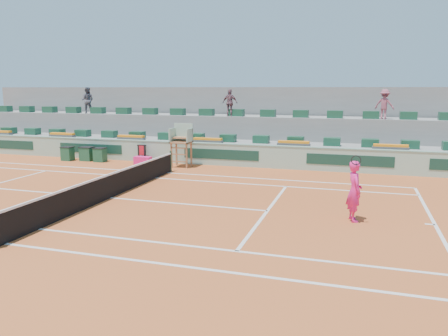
% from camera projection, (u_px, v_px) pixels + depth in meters
% --- Properties ---
extents(ground, '(90.00, 90.00, 0.00)m').
position_uv_depth(ground, '(110.00, 198.00, 17.47)').
color(ground, '#A5491F').
rests_on(ground, ground).
extents(seating_tier_lower, '(36.00, 4.00, 1.20)m').
position_uv_depth(seating_tier_lower, '(202.00, 148.00, 27.42)').
color(seating_tier_lower, gray).
rests_on(seating_tier_lower, ground).
extents(seating_tier_upper, '(36.00, 2.40, 2.60)m').
position_uv_depth(seating_tier_upper, '(210.00, 135.00, 28.80)').
color(seating_tier_upper, gray).
rests_on(seating_tier_upper, ground).
extents(stadium_back_wall, '(36.00, 0.40, 4.40)m').
position_uv_depth(stadium_back_wall, '(217.00, 119.00, 30.14)').
color(stadium_back_wall, gray).
rests_on(stadium_back_wall, ground).
extents(player_bag, '(1.00, 0.44, 0.44)m').
position_uv_depth(player_bag, '(143.00, 160.00, 25.22)').
color(player_bag, '#FA2080').
rests_on(player_bag, ground).
extents(spectator_left, '(1.03, 0.89, 1.81)m').
position_uv_depth(spectator_left, '(88.00, 100.00, 30.36)').
color(spectator_left, '#4A4A56').
rests_on(spectator_left, seating_tier_upper).
extents(spectator_mid, '(1.04, 0.56, 1.68)m').
position_uv_depth(spectator_mid, '(230.00, 103.00, 27.15)').
color(spectator_mid, '#774F5B').
rests_on(spectator_mid, seating_tier_upper).
extents(spectator_right, '(1.23, 0.96, 1.68)m').
position_uv_depth(spectator_right, '(384.00, 104.00, 24.59)').
color(spectator_right, '#92495A').
rests_on(spectator_right, seating_tier_upper).
extents(court_lines, '(23.89, 11.09, 0.01)m').
position_uv_depth(court_lines, '(110.00, 198.00, 17.47)').
color(court_lines, silver).
rests_on(court_lines, ground).
extents(tennis_net, '(0.10, 11.97, 1.10)m').
position_uv_depth(tennis_net, '(110.00, 185.00, 17.38)').
color(tennis_net, black).
rests_on(tennis_net, ground).
extents(advertising_hoarding, '(36.00, 0.34, 1.26)m').
position_uv_depth(advertising_hoarding, '(189.00, 153.00, 25.34)').
color(advertising_hoarding, '#94BAA4').
rests_on(advertising_hoarding, ground).
extents(umpire_chair, '(1.10, 0.90, 2.40)m').
position_uv_depth(umpire_chair, '(182.00, 139.00, 24.24)').
color(umpire_chair, '#955E38').
rests_on(umpire_chair, ground).
extents(seat_row_lower, '(32.90, 0.60, 0.44)m').
position_uv_depth(seat_row_lower, '(196.00, 137.00, 26.43)').
color(seat_row_lower, '#17472F').
rests_on(seat_row_lower, seating_tier_lower).
extents(seat_row_upper, '(32.90, 0.60, 0.44)m').
position_uv_depth(seat_row_upper, '(207.00, 112.00, 27.96)').
color(seat_row_upper, '#17472F').
rests_on(seat_row_upper, seating_tier_upper).
extents(flower_planters, '(26.80, 0.36, 0.28)m').
position_uv_depth(flower_planters, '(168.00, 139.00, 26.13)').
color(flower_planters, '#4E4E4E').
rests_on(flower_planters, seating_tier_lower).
extents(drink_cooler_a, '(0.68, 0.59, 0.84)m').
position_uv_depth(drink_cooler_a, '(100.00, 155.00, 26.02)').
color(drink_cooler_a, '#184930').
rests_on(drink_cooler_a, ground).
extents(drink_cooler_b, '(0.78, 0.68, 0.84)m').
position_uv_depth(drink_cooler_b, '(87.00, 154.00, 26.42)').
color(drink_cooler_b, '#184930').
rests_on(drink_cooler_b, ground).
extents(drink_cooler_c, '(0.67, 0.58, 0.84)m').
position_uv_depth(drink_cooler_c, '(68.00, 154.00, 26.47)').
color(drink_cooler_c, '#184930').
rests_on(drink_cooler_c, ground).
extents(towel_rack, '(0.57, 0.09, 1.03)m').
position_uv_depth(towel_rack, '(142.00, 152.00, 25.86)').
color(towel_rack, black).
rests_on(towel_rack, ground).
extents(tennis_player, '(0.69, 0.99, 2.28)m').
position_uv_depth(tennis_player, '(354.00, 191.00, 14.30)').
color(tennis_player, '#FA2080').
rests_on(tennis_player, ground).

